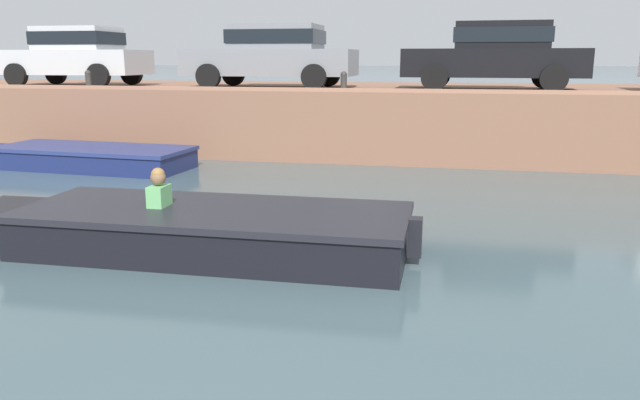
{
  "coord_description": "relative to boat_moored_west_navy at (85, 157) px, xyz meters",
  "views": [
    {
      "loc": [
        1.04,
        -0.98,
        2.35
      ],
      "look_at": [
        -0.12,
        4.45,
        1.08
      ],
      "focal_mm": 35.0,
      "sensor_mm": 36.0,
      "label": 1
    }
  ],
  "objects": [
    {
      "name": "far_quay_wall",
      "position": [
        6.81,
        4.58,
        0.58
      ],
      "size": [
        60.0,
        6.0,
        1.62
      ],
      "primitive_type": "cube",
      "color": "brown",
      "rests_on": "ground"
    },
    {
      "name": "car_left_inner_grey",
      "position": [
        3.35,
        3.32,
        2.23
      ],
      "size": [
        4.25,
        2.02,
        1.54
      ],
      "color": "slate",
      "rests_on": "far_quay_wall"
    },
    {
      "name": "car_leftmost_silver",
      "position": [
        -2.15,
        3.32,
        2.23
      ],
      "size": [
        3.83,
        1.94,
        1.54
      ],
      "color": "#B7BABC",
      "rests_on": "far_quay_wall"
    },
    {
      "name": "ground_plane",
      "position": [
        6.81,
        -4.78,
        -0.23
      ],
      "size": [
        400.0,
        400.0,
        0.0
      ],
      "primitive_type": "plane",
      "color": "#3D5156"
    },
    {
      "name": "far_wall_coping",
      "position": [
        6.81,
        1.7,
        1.42
      ],
      "size": [
        60.0,
        0.24,
        0.08
      ],
      "primitive_type": "cube",
      "color": "#9F6C52",
      "rests_on": "far_quay_wall"
    },
    {
      "name": "car_centre_black",
      "position": [
        8.76,
        3.32,
        2.23
      ],
      "size": [
        4.16,
        2.08,
        1.54
      ],
      "color": "black",
      "rests_on": "far_quay_wall"
    },
    {
      "name": "mooring_bollard_mid",
      "position": [
        5.42,
        1.83,
        1.62
      ],
      "size": [
        0.15,
        0.15,
        0.45
      ],
      "color": "#2D2B28",
      "rests_on": "far_quay_wall"
    },
    {
      "name": "motorboat_passing",
      "position": [
        4.8,
        -5.16,
        0.04
      ],
      "size": [
        5.83,
        1.83,
        1.03
      ],
      "color": "black",
      "rests_on": "ground"
    },
    {
      "name": "boat_moored_west_navy",
      "position": [
        0.0,
        0.0,
        0.0
      ],
      "size": [
        5.19,
        1.95,
        0.47
      ],
      "color": "navy",
      "rests_on": "ground"
    },
    {
      "name": "mooring_bollard_west",
      "position": [
        -0.9,
        1.83,
        1.62
      ],
      "size": [
        0.15,
        0.15,
        0.45
      ],
      "color": "#2D2B28",
      "rests_on": "far_quay_wall"
    }
  ]
}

